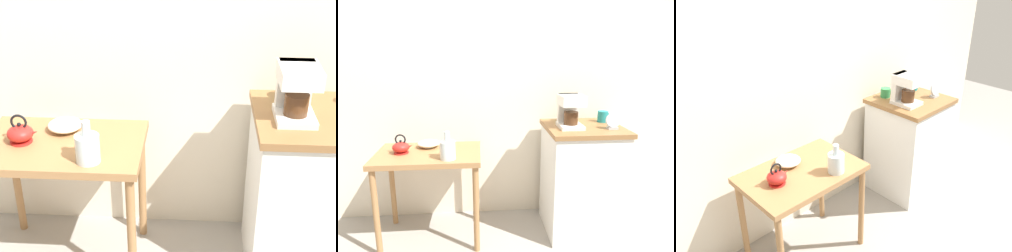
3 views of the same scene
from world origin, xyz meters
The scene contains 7 objects.
wooden_table centered at (-0.60, -0.03, 0.63)m, with size 0.81×0.54×0.73m.
kitchen_counter centered at (0.64, -0.02, 0.46)m, with size 0.61×0.59×0.91m.
bowl_stoneware centered at (-0.61, 0.09, 0.76)m, with size 0.18×0.18×0.06m.
teakettle centered at (-0.80, -0.04, 0.78)m, with size 0.16×0.13×0.15m.
glass_carafe_vase centered at (-0.43, -0.20, 0.81)m, with size 0.11×0.11×0.21m.
coffee_maker centered at (0.51, -0.04, 1.06)m, with size 0.18×0.22×0.26m.
mug_tall_green centered at (0.52, 0.17, 0.95)m, with size 0.09×0.09×0.08m.
Camera 1 is at (0.07, -2.20, 1.96)m, focal length 54.31 mm.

